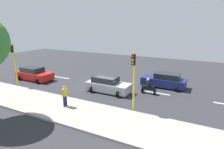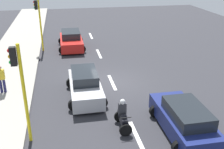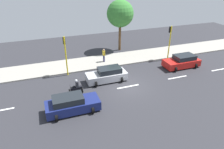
{
  "view_description": "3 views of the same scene",
  "coord_description": "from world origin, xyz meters",
  "px_view_note": "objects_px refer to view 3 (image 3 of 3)",
  "views": [
    {
      "loc": [
        17.51,
        10.28,
        6.43
      ],
      "look_at": [
        1.16,
        1.69,
        1.6
      ],
      "focal_mm": 31.04,
      "sensor_mm": 36.0,
      "label": 1
    },
    {
      "loc": [
        3.05,
        15.91,
        7.48
      ],
      "look_at": [
        0.48,
        2.49,
        1.65
      ],
      "focal_mm": 43.34,
      "sensor_mm": 36.0,
      "label": 2
    },
    {
      "loc": [
        -16.71,
        7.75,
        10.77
      ],
      "look_at": [
        1.19,
        1.33,
        1.06
      ],
      "focal_mm": 33.19,
      "sensor_mm": 36.0,
      "label": 3
    }
  ],
  "objects_px": {
    "traffic_light_corner": "(170,38)",
    "traffic_light_midblock": "(65,50)",
    "car_red": "(182,61)",
    "car_silver": "(107,75)",
    "street_tree_south": "(120,14)",
    "motorcycle": "(76,88)",
    "car_dark_blue": "(72,104)",
    "pedestrian_near_signal": "(104,55)"
  },
  "relations": [
    {
      "from": "car_silver",
      "to": "car_dark_blue",
      "type": "height_order",
      "value": "same"
    },
    {
      "from": "car_dark_blue",
      "to": "pedestrian_near_signal",
      "type": "xyz_separation_m",
      "value": [
        8.89,
        -5.66,
        0.35
      ]
    },
    {
      "from": "car_red",
      "to": "car_silver",
      "type": "bearing_deg",
      "value": 91.83
    },
    {
      "from": "car_red",
      "to": "pedestrian_near_signal",
      "type": "xyz_separation_m",
      "value": [
        4.48,
        8.57,
        0.35
      ]
    },
    {
      "from": "traffic_light_midblock",
      "to": "street_tree_south",
      "type": "relative_size",
      "value": 0.63
    },
    {
      "from": "car_silver",
      "to": "car_dark_blue",
      "type": "xyz_separation_m",
      "value": [
        -4.1,
        4.49,
        0.0
      ]
    },
    {
      "from": "car_dark_blue",
      "to": "pedestrian_near_signal",
      "type": "distance_m",
      "value": 10.55
    },
    {
      "from": "motorcycle",
      "to": "traffic_light_corner",
      "type": "relative_size",
      "value": 0.34
    },
    {
      "from": "pedestrian_near_signal",
      "to": "traffic_light_corner",
      "type": "relative_size",
      "value": 0.38
    },
    {
      "from": "motorcycle",
      "to": "car_red",
      "type": "bearing_deg",
      "value": -82.58
    },
    {
      "from": "car_silver",
      "to": "street_tree_south",
      "type": "bearing_deg",
      "value": -29.48
    },
    {
      "from": "motorcycle",
      "to": "traffic_light_midblock",
      "type": "bearing_deg",
      "value": 2.08
    },
    {
      "from": "car_red",
      "to": "car_dark_blue",
      "type": "xyz_separation_m",
      "value": [
        -4.41,
        14.23,
        -0.0
      ]
    },
    {
      "from": "car_silver",
      "to": "street_tree_south",
      "type": "height_order",
      "value": "street_tree_south"
    },
    {
      "from": "car_dark_blue",
      "to": "traffic_light_corner",
      "type": "height_order",
      "value": "traffic_light_corner"
    },
    {
      "from": "traffic_light_corner",
      "to": "traffic_light_midblock",
      "type": "height_order",
      "value": "same"
    },
    {
      "from": "motorcycle",
      "to": "traffic_light_corner",
      "type": "xyz_separation_m",
      "value": [
        4.35,
        -13.03,
        2.29
      ]
    },
    {
      "from": "car_silver",
      "to": "car_dark_blue",
      "type": "relative_size",
      "value": 0.96
    },
    {
      "from": "traffic_light_corner",
      "to": "traffic_light_midblock",
      "type": "xyz_separation_m",
      "value": [
        0.0,
        13.19,
        0.0
      ]
    },
    {
      "from": "car_silver",
      "to": "traffic_light_corner",
      "type": "bearing_deg",
      "value": -72.73
    },
    {
      "from": "car_red",
      "to": "traffic_light_corner",
      "type": "xyz_separation_m",
      "value": [
        2.61,
        0.33,
        2.22
      ]
    },
    {
      "from": "car_red",
      "to": "traffic_light_corner",
      "type": "bearing_deg",
      "value": 7.28
    },
    {
      "from": "car_red",
      "to": "motorcycle",
      "type": "relative_size",
      "value": 2.86
    },
    {
      "from": "pedestrian_near_signal",
      "to": "street_tree_south",
      "type": "relative_size",
      "value": 0.24
    },
    {
      "from": "traffic_light_midblock",
      "to": "car_silver",
      "type": "bearing_deg",
      "value": -127.77
    },
    {
      "from": "car_dark_blue",
      "to": "traffic_light_midblock",
      "type": "bearing_deg",
      "value": -5.79
    },
    {
      "from": "car_red",
      "to": "traffic_light_midblock",
      "type": "distance_m",
      "value": 13.95
    },
    {
      "from": "car_dark_blue",
      "to": "car_silver",
      "type": "bearing_deg",
      "value": -47.59
    },
    {
      "from": "traffic_light_corner",
      "to": "motorcycle",
      "type": "bearing_deg",
      "value": 108.47
    },
    {
      "from": "car_silver",
      "to": "pedestrian_near_signal",
      "type": "bearing_deg",
      "value": -13.73
    },
    {
      "from": "car_dark_blue",
      "to": "street_tree_south",
      "type": "distance_m",
      "value": 16.27
    },
    {
      "from": "street_tree_south",
      "to": "traffic_light_midblock",
      "type": "bearing_deg",
      "value": 122.91
    },
    {
      "from": "car_red",
      "to": "motorcycle",
      "type": "xyz_separation_m",
      "value": [
        -1.74,
        13.36,
        -0.07
      ]
    },
    {
      "from": "traffic_light_midblock",
      "to": "street_tree_south",
      "type": "height_order",
      "value": "street_tree_south"
    },
    {
      "from": "street_tree_south",
      "to": "traffic_light_corner",
      "type": "bearing_deg",
      "value": -140.16
    },
    {
      "from": "street_tree_south",
      "to": "car_dark_blue",
      "type": "bearing_deg",
      "value": 143.57
    },
    {
      "from": "traffic_light_midblock",
      "to": "street_tree_south",
      "type": "distance_m",
      "value": 10.46
    },
    {
      "from": "car_silver",
      "to": "traffic_light_corner",
      "type": "distance_m",
      "value": 10.1
    },
    {
      "from": "motorcycle",
      "to": "car_silver",
      "type": "bearing_deg",
      "value": -68.47
    },
    {
      "from": "car_silver",
      "to": "pedestrian_near_signal",
      "type": "distance_m",
      "value": 4.95
    },
    {
      "from": "car_dark_blue",
      "to": "street_tree_south",
      "type": "xyz_separation_m",
      "value": [
        12.57,
        -9.27,
        4.55
      ]
    },
    {
      "from": "pedestrian_near_signal",
      "to": "traffic_light_midblock",
      "type": "distance_m",
      "value": 5.61
    }
  ]
}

